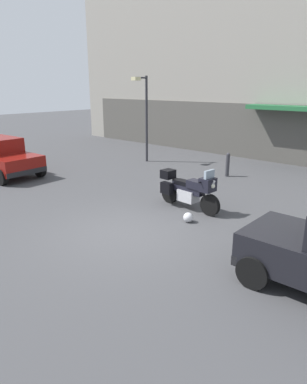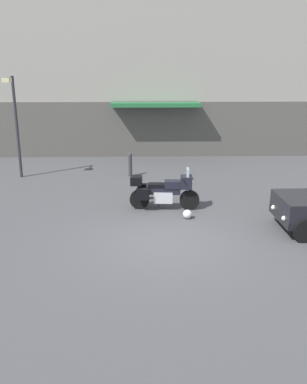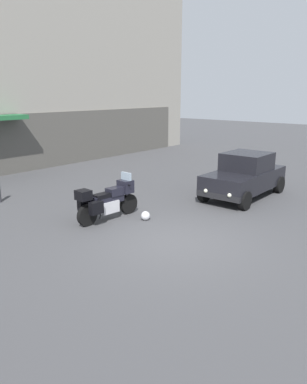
# 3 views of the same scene
# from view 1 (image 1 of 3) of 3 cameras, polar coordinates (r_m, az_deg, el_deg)

# --- Properties ---
(ground_plane) EXTENTS (80.00, 80.00, 0.00)m
(ground_plane) POSITION_cam_1_polar(r_m,az_deg,el_deg) (9.17, -4.85, -6.66)
(ground_plane) COLOR #424244
(motorcycle) EXTENTS (2.26, 0.80, 1.36)m
(motorcycle) POSITION_cam_1_polar(r_m,az_deg,el_deg) (10.75, 5.71, 0.45)
(motorcycle) COLOR black
(motorcycle) RESTS_ON ground
(helmet) EXTENTS (0.28, 0.28, 0.28)m
(helmet) POSITION_cam_1_polar(r_m,az_deg,el_deg) (9.81, 5.70, -4.17)
(helmet) COLOR silver
(helmet) RESTS_ON ground
(streetlamp_curbside) EXTENTS (0.28, 0.94, 4.13)m
(streetlamp_curbside) POSITION_cam_1_polar(r_m,az_deg,el_deg) (17.24, -1.52, 13.35)
(streetlamp_curbside) COLOR #2D2D33
(streetlamp_curbside) RESTS_ON ground
(bollard_curbside) EXTENTS (0.16, 0.16, 1.00)m
(bollard_curbside) POSITION_cam_1_polar(r_m,az_deg,el_deg) (14.93, 12.06, 4.52)
(bollard_curbside) COLOR #333338
(bollard_curbside) RESTS_ON ground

